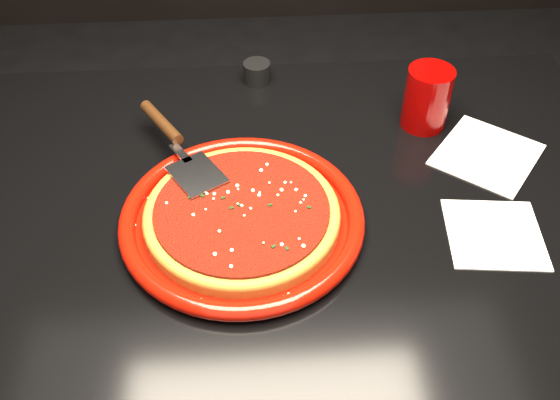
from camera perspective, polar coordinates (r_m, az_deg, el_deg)
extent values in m
cube|color=black|center=(1.29, -0.02, -11.89)|extent=(1.20, 0.80, 0.75)
cylinder|color=#810A03|center=(0.96, -3.48, -1.68)|extent=(0.42, 0.42, 0.03)
cylinder|color=brown|center=(0.95, -3.49, -1.50)|extent=(0.33, 0.33, 0.02)
torus|color=brown|center=(0.95, -3.51, -1.19)|extent=(0.33, 0.33, 0.02)
cylinder|color=maroon|center=(0.94, -3.52, -0.96)|extent=(0.30, 0.30, 0.01)
cylinder|color=#850301|center=(1.15, 13.29, 9.06)|extent=(0.11, 0.11, 0.11)
cube|color=silver|center=(1.00, 18.99, -2.96)|extent=(0.16, 0.16, 0.00)
cube|color=silver|center=(1.14, 18.39, 3.96)|extent=(0.22, 0.22, 0.00)
cylinder|color=black|center=(1.26, -2.13, 11.60)|extent=(0.07, 0.07, 0.04)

